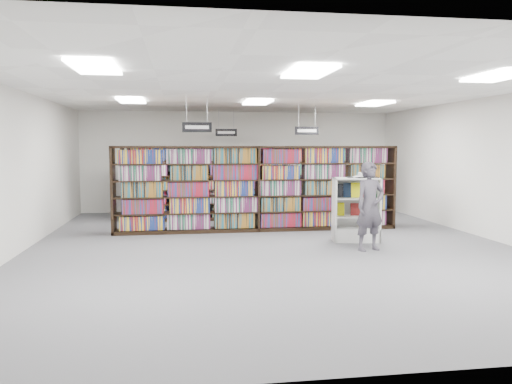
{
  "coord_description": "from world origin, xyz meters",
  "views": [
    {
      "loc": [
        -1.84,
        -10.16,
        2.08
      ],
      "look_at": [
        -0.26,
        0.5,
        1.1
      ],
      "focal_mm": 35.0,
      "sensor_mm": 36.0,
      "label": 1
    }
  ],
  "objects": [
    {
      "name": "troffer_front_left",
      "position": [
        -3.0,
        -3.0,
        3.16
      ],
      "size": [
        0.6,
        1.2,
        0.04
      ],
      "primitive_type": "cube",
      "color": "white",
      "rests_on": "ceiling"
    },
    {
      "name": "open_book",
      "position": [
        2.07,
        0.33,
        1.43
      ],
      "size": [
        0.74,
        0.52,
        0.13
      ],
      "rotation": [
        0.0,
        0.0,
        -0.2
      ],
      "color": "black",
      "rests_on": "endcap_display"
    },
    {
      "name": "wall_front",
      "position": [
        0.0,
        -6.0,
        1.6
      ],
      "size": [
        10.0,
        0.1,
        3.2
      ],
      "primitive_type": "cube",
      "color": "white",
      "rests_on": "ground"
    },
    {
      "name": "floor",
      "position": [
        0.0,
        0.0,
        0.0
      ],
      "size": [
        12.0,
        12.0,
        0.0
      ],
      "primitive_type": "plane",
      "color": "#58585E",
      "rests_on": "ground"
    },
    {
      "name": "endcap_display",
      "position": [
        1.94,
        0.3,
        0.48
      ],
      "size": [
        1.06,
        0.64,
        1.4
      ],
      "rotation": [
        0.0,
        0.0,
        -0.14
      ],
      "color": "white",
      "rests_on": "floor"
    },
    {
      "name": "aisle_sign_right",
      "position": [
        1.5,
        3.0,
        2.53
      ],
      "size": [
        0.65,
        0.02,
        0.8
      ],
      "color": "#B2B2B7",
      "rests_on": "ceiling"
    },
    {
      "name": "aisle_sign_left",
      "position": [
        -1.5,
        1.0,
        2.53
      ],
      "size": [
        0.65,
        0.02,
        0.8
      ],
      "color": "#B2B2B7",
      "rests_on": "ceiling"
    },
    {
      "name": "wall_left",
      "position": [
        -5.0,
        0.0,
        1.6
      ],
      "size": [
        0.1,
        12.0,
        3.2
      ],
      "primitive_type": "cube",
      "color": "white",
      "rests_on": "ground"
    },
    {
      "name": "bookshelf_row_near",
      "position": [
        0.0,
        2.0,
        1.05
      ],
      "size": [
        7.0,
        0.6,
        2.1
      ],
      "color": "black",
      "rests_on": "floor"
    },
    {
      "name": "wall_back",
      "position": [
        0.0,
        6.0,
        1.6
      ],
      "size": [
        10.0,
        0.1,
        3.2
      ],
      "primitive_type": "cube",
      "color": "white",
      "rests_on": "ground"
    },
    {
      "name": "ceiling",
      "position": [
        0.0,
        0.0,
        3.2
      ],
      "size": [
        10.0,
        12.0,
        0.1
      ],
      "primitive_type": "cube",
      "color": "white",
      "rests_on": "wall_back"
    },
    {
      "name": "troffer_back_left",
      "position": [
        -3.0,
        2.0,
        3.16
      ],
      "size": [
        0.6,
        1.2,
        0.04
      ],
      "primitive_type": "cube",
      "color": "white",
      "rests_on": "ceiling"
    },
    {
      "name": "bookshelf_row_far",
      "position": [
        0.0,
        5.7,
        1.05
      ],
      "size": [
        7.0,
        0.6,
        2.1
      ],
      "color": "black",
      "rests_on": "floor"
    },
    {
      "name": "troffer_back_right",
      "position": [
        3.0,
        2.0,
        3.16
      ],
      "size": [
        0.6,
        1.2,
        0.04
      ],
      "primitive_type": "cube",
      "color": "white",
      "rests_on": "ceiling"
    },
    {
      "name": "aisle_sign_center",
      "position": [
        -0.5,
        5.0,
        2.53
      ],
      "size": [
        0.65,
        0.02,
        0.8
      ],
      "color": "#B2B2B7",
      "rests_on": "ceiling"
    },
    {
      "name": "troffer_back_center",
      "position": [
        0.0,
        2.0,
        3.16
      ],
      "size": [
        0.6,
        1.2,
        0.04
      ],
      "primitive_type": "cube",
      "color": "white",
      "rests_on": "ceiling"
    },
    {
      "name": "bookshelf_row_mid",
      "position": [
        0.0,
        4.0,
        1.05
      ],
      "size": [
        7.0,
        0.6,
        2.1
      ],
      "color": "black",
      "rests_on": "floor"
    },
    {
      "name": "troffer_front_right",
      "position": [
        3.0,
        -3.0,
        3.16
      ],
      "size": [
        0.6,
        1.2,
        0.04
      ],
      "primitive_type": "cube",
      "color": "white",
      "rests_on": "ceiling"
    },
    {
      "name": "shopper",
      "position": [
        1.87,
        -0.7,
        0.89
      ],
      "size": [
        0.74,
        0.59,
        1.78
      ],
      "primitive_type": "imported",
      "rotation": [
        0.0,
        0.0,
        0.28
      ],
      "color": "#49444E",
      "rests_on": "floor"
    },
    {
      "name": "wall_right",
      "position": [
        5.0,
        0.0,
        1.6
      ],
      "size": [
        0.1,
        12.0,
        3.2
      ],
      "primitive_type": "cube",
      "color": "white",
      "rests_on": "ground"
    },
    {
      "name": "troffer_front_center",
      "position": [
        0.0,
        -3.0,
        3.16
      ],
      "size": [
        0.6,
        1.2,
        0.04
      ],
      "primitive_type": "cube",
      "color": "white",
      "rests_on": "ceiling"
    }
  ]
}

